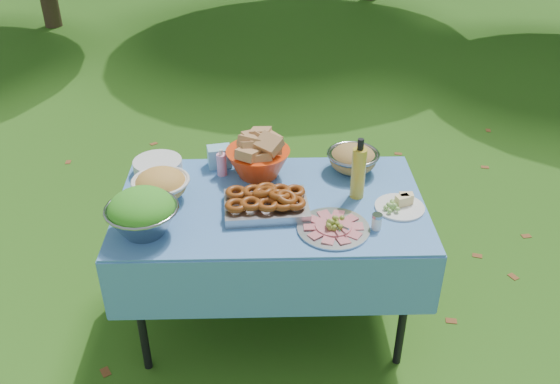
# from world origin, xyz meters

# --- Properties ---
(ground) EXTENTS (80.00, 80.00, 0.00)m
(ground) POSITION_xyz_m (0.00, 0.00, 0.00)
(ground) COLOR #143209
(ground) RESTS_ON ground
(picnic_table) EXTENTS (1.46, 0.86, 0.76)m
(picnic_table) POSITION_xyz_m (0.00, 0.00, 0.38)
(picnic_table) COLOR #84C7FF
(picnic_table) RESTS_ON ground
(salad_bowl) EXTENTS (0.32, 0.32, 0.21)m
(salad_bowl) POSITION_xyz_m (-0.56, -0.23, 0.87)
(salad_bowl) COLOR gray
(salad_bowl) RESTS_ON picnic_table
(pasta_bowl_white) EXTENTS (0.35, 0.35, 0.15)m
(pasta_bowl_white) POSITION_xyz_m (-0.52, 0.05, 0.84)
(pasta_bowl_white) COLOR silver
(pasta_bowl_white) RESTS_ON picnic_table
(plate_stack) EXTENTS (0.27, 0.27, 0.07)m
(plate_stack) POSITION_xyz_m (-0.58, 0.29, 0.80)
(plate_stack) COLOR silver
(plate_stack) RESTS_ON picnic_table
(wipes_box) EXTENTS (0.13, 0.11, 0.11)m
(wipes_box) POSITION_xyz_m (-0.26, 0.36, 0.82)
(wipes_box) COLOR #85C8E0
(wipes_box) RESTS_ON picnic_table
(sanitizer_bottle) EXTENTS (0.05, 0.05, 0.14)m
(sanitizer_bottle) POSITION_xyz_m (-0.25, 0.26, 0.83)
(sanitizer_bottle) COLOR pink
(sanitizer_bottle) RESTS_ON picnic_table
(bread_bowl) EXTENTS (0.40, 0.40, 0.22)m
(bread_bowl) POSITION_xyz_m (-0.06, 0.26, 0.87)
(bread_bowl) COLOR #EB3A0D
(bread_bowl) RESTS_ON picnic_table
(pasta_bowl_steel) EXTENTS (0.31, 0.31, 0.14)m
(pasta_bowl_steel) POSITION_xyz_m (0.43, 0.29, 0.83)
(pasta_bowl_steel) COLOR gray
(pasta_bowl_steel) RESTS_ON picnic_table
(fried_tray) EXTENTS (0.40, 0.30, 0.09)m
(fried_tray) POSITION_xyz_m (-0.02, -0.07, 0.81)
(fried_tray) COLOR #A2A2A6
(fried_tray) RESTS_ON picnic_table
(charcuterie_platter) EXTENTS (0.42, 0.42, 0.07)m
(charcuterie_platter) POSITION_xyz_m (0.27, -0.23, 0.80)
(charcuterie_platter) COLOR #A5A8AD
(charcuterie_platter) RESTS_ON picnic_table
(oil_bottle) EXTENTS (0.09, 0.09, 0.31)m
(oil_bottle) POSITION_xyz_m (0.42, 0.04, 0.92)
(oil_bottle) COLOR gold
(oil_bottle) RESTS_ON picnic_table
(cheese_plate) EXTENTS (0.25, 0.25, 0.06)m
(cheese_plate) POSITION_xyz_m (0.60, -0.07, 0.79)
(cheese_plate) COLOR silver
(cheese_plate) RESTS_ON picnic_table
(shaker) EXTENTS (0.06, 0.06, 0.08)m
(shaker) POSITION_xyz_m (0.47, -0.23, 0.80)
(shaker) COLOR white
(shaker) RESTS_ON picnic_table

